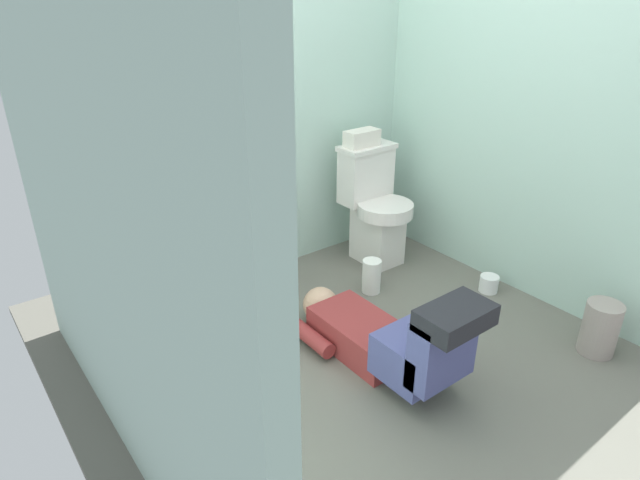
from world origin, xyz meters
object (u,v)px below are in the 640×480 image
at_px(toilet, 374,206).
at_px(soap_dispenser, 112,172).
at_px(paper_towel_roll, 372,276).
at_px(bottle_blue, 162,161).
at_px(bottle_green, 133,166).
at_px(toilet_paper_roll, 489,284).
at_px(person_plumber, 386,337).
at_px(bottle_white, 186,156).
at_px(tissue_box, 362,138).
at_px(vanity_cabinet, 175,262).
at_px(trash_can, 600,328).
at_px(bottle_amber, 148,164).
at_px(bottle_pink, 181,167).
at_px(faucet, 151,167).

relative_size(toilet, soap_dispenser, 4.52).
bearing_deg(soap_dispenser, paper_towel_roll, -18.13).
bearing_deg(bottle_blue, toilet, -2.57).
bearing_deg(bottle_green, toilet_paper_roll, -25.84).
xyz_separation_m(person_plumber, bottle_white, (-0.46, 1.00, 0.72)).
relative_size(tissue_box, paper_towel_roll, 1.07).
bearing_deg(person_plumber, soap_dispenser, 130.40).
relative_size(vanity_cabinet, tissue_box, 3.73).
bearing_deg(soap_dispenser, trash_can, -40.95).
relative_size(tissue_box, bottle_green, 1.44).
bearing_deg(bottle_amber, paper_towel_roll, -18.18).
xyz_separation_m(toilet, paper_towel_roll, (-0.30, -0.32, -0.27)).
distance_m(vanity_cabinet, bottle_pink, 0.47).
height_order(faucet, bottle_amber, bottle_amber).
relative_size(vanity_cabinet, trash_can, 2.99).
bearing_deg(faucet, tissue_box, -0.91).
height_order(soap_dispenser, bottle_white, soap_dispenser).
height_order(toilet, trash_can, toilet).
bearing_deg(toilet, soap_dispenser, 176.64).
bearing_deg(bottle_white, paper_towel_roll, -26.17).
bearing_deg(vanity_cabinet, bottle_blue, 71.22).
height_order(vanity_cabinet, bottle_white, bottle_white).
bearing_deg(bottle_amber, toilet_paper_roll, -25.28).
bearing_deg(person_plumber, faucet, 122.75).
height_order(vanity_cabinet, faucet, faucet).
relative_size(toilet, toilet_paper_roll, 6.82).
bearing_deg(bottle_blue, bottle_white, 20.14).
height_order(bottle_pink, toilet_paper_roll, bottle_pink).
bearing_deg(soap_dispenser, bottle_amber, -17.77).
height_order(soap_dispenser, bottle_blue, bottle_blue).
bearing_deg(faucet, trash_can, -44.60).
distance_m(soap_dispenser, bottle_blue, 0.23).
relative_size(soap_dispenser, toilet_paper_roll, 1.51).
xyz_separation_m(toilet, bottle_amber, (-1.40, 0.04, 0.54)).
bearing_deg(toilet, paper_towel_roll, -133.20).
xyz_separation_m(faucet, bottle_pink, (0.11, -0.09, 0.00)).
bearing_deg(soap_dispenser, tissue_box, -0.03).
height_order(vanity_cabinet, bottle_blue, bottle_blue).
xyz_separation_m(toilet, bottle_pink, (-1.25, 0.02, 0.50)).
height_order(bottle_pink, trash_can, bottle_pink).
height_order(bottle_amber, bottle_pink, bottle_amber).
height_order(toilet, tissue_box, tissue_box).
distance_m(vanity_cabinet, person_plumber, 1.09).
relative_size(vanity_cabinet, bottle_amber, 4.57).
relative_size(tissue_box, bottle_amber, 1.23).
bearing_deg(person_plumber, bottle_amber, 126.14).
relative_size(bottle_green, toilet_paper_roll, 1.39).
xyz_separation_m(person_plumber, soap_dispenser, (-0.83, 0.98, 0.71)).
xyz_separation_m(faucet, soap_dispenser, (-0.19, -0.02, 0.02)).
bearing_deg(person_plumber, bottle_pink, 120.29).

